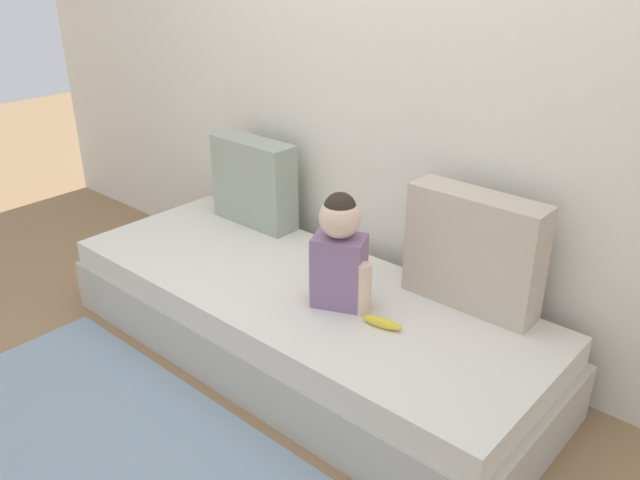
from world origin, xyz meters
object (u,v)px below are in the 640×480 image
(throw_pillow_left, at_px, (254,182))
(throw_pillow_right, at_px, (474,251))
(banana, at_px, (382,323))
(toddler, at_px, (339,250))
(couch, at_px, (300,320))

(throw_pillow_left, xyz_separation_m, throw_pillow_right, (1.29, 0.00, 0.02))
(throw_pillow_right, relative_size, banana, 3.32)
(banana, bearing_deg, throw_pillow_right, 67.51)
(throw_pillow_left, bearing_deg, banana, -18.94)
(toddler, xyz_separation_m, banana, (0.25, -0.03, -0.23))
(throw_pillow_left, distance_m, toddler, 0.95)
(throw_pillow_right, xyz_separation_m, toddler, (-0.41, -0.36, 0.01))
(throw_pillow_right, bearing_deg, throw_pillow_left, 180.00)
(banana, bearing_deg, throw_pillow_left, 161.06)
(throw_pillow_left, height_order, toddler, toddler)
(throw_pillow_left, xyz_separation_m, banana, (1.13, -0.39, -0.21))
(banana, bearing_deg, couch, 174.80)
(throw_pillow_left, xyz_separation_m, toddler, (0.88, -0.36, 0.02))
(throw_pillow_left, bearing_deg, throw_pillow_right, 0.00)
(couch, relative_size, throw_pillow_right, 4.15)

